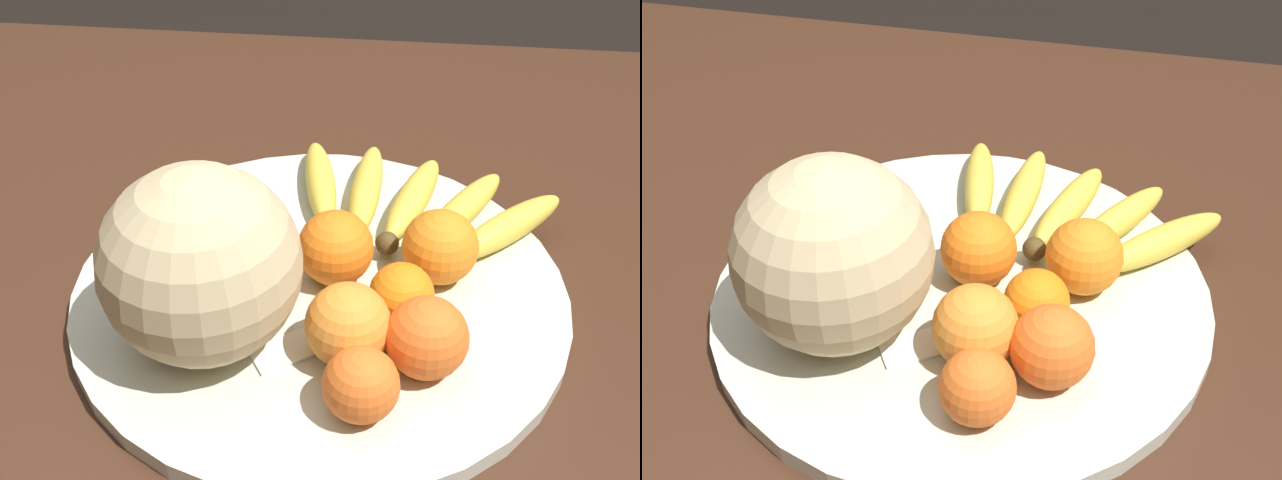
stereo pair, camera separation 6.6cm
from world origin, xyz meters
The scene contains 11 objects.
kitchen_table centered at (0.00, 0.00, 0.62)m, with size 1.44×1.10×0.70m.
fruit_bowl centered at (0.06, -0.05, 0.71)m, with size 0.45×0.45×0.02m.
melon centered at (-0.02, -0.14, 0.80)m, with size 0.16×0.16×0.16m.
banana_bunch centered at (0.14, 0.06, 0.74)m, with size 0.29×0.20×0.03m.
orange_front_left centered at (0.11, -0.20, 0.75)m, with size 0.06×0.06×0.06m.
orange_front_right centered at (0.10, -0.14, 0.75)m, with size 0.07×0.07×0.07m.
orange_mid_center centered at (0.08, -0.04, 0.75)m, with size 0.07×0.07×0.07m.
orange_back_left centered at (0.16, -0.15, 0.75)m, with size 0.07×0.07×0.07m.
orange_back_right centered at (0.17, -0.03, 0.75)m, with size 0.07×0.07×0.07m.
orange_top_small centered at (0.14, -0.09, 0.75)m, with size 0.06×0.06×0.06m.
produce_tag centered at (0.06, -0.13, 0.72)m, with size 0.10×0.08×0.00m.
Camera 1 is at (0.12, -0.57, 1.18)m, focal length 42.00 mm.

